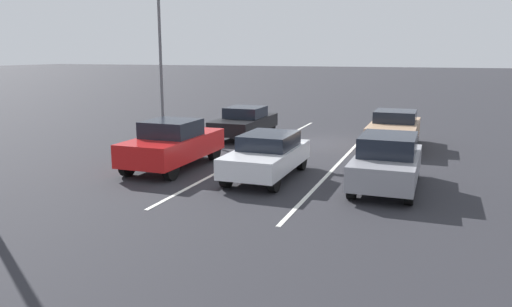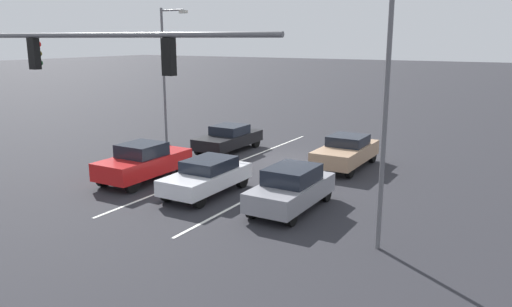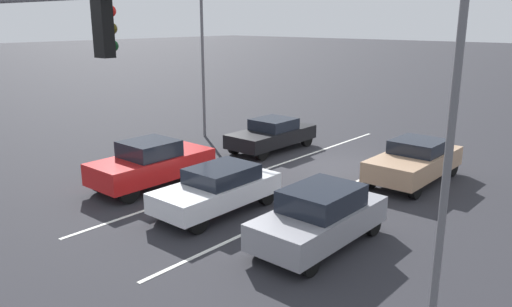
{
  "view_description": "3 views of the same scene",
  "coord_description": "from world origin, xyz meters",
  "px_view_note": "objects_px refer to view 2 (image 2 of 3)",
  "views": [
    {
      "loc": [
        -4.99,
        21.03,
        3.86
      ],
      "look_at": [
        -0.11,
        7.9,
        1.02
      ],
      "focal_mm": 35.0,
      "sensor_mm": 36.0,
      "label": 1
    },
    {
      "loc": [
        -11.12,
        21.86,
        5.97
      ],
      "look_at": [
        -1.42,
        5.23,
        1.52
      ],
      "focal_mm": 35.0,
      "sensor_mm": 36.0,
      "label": 2
    },
    {
      "loc": [
        -10.22,
        16.6,
        5.66
      ],
      "look_at": [
        -0.59,
        5.53,
        1.71
      ],
      "focal_mm": 35.0,
      "sensor_mm": 36.0,
      "label": 3
    }
  ],
  "objects_px": {
    "car_black_rightlane_second": "(229,138)",
    "car_tan_leftlane_second": "(346,151)",
    "car_white_midlane_front": "(207,176)",
    "car_red_rightlane_front": "(144,162)",
    "street_lamp_right_shoulder": "(166,67)",
    "car_gray_leftlane_front": "(291,188)",
    "street_lamp_left_shoulder": "(380,63)",
    "traffic_signal_gantry": "(41,76)"
  },
  "relations": [
    {
      "from": "car_white_midlane_front",
      "to": "car_black_rightlane_second",
      "type": "distance_m",
      "value": 7.65
    },
    {
      "from": "car_red_rightlane_front",
      "to": "car_black_rightlane_second",
      "type": "relative_size",
      "value": 1.0
    },
    {
      "from": "car_gray_leftlane_front",
      "to": "car_tan_leftlane_second",
      "type": "distance_m",
      "value": 6.63
    },
    {
      "from": "car_black_rightlane_second",
      "to": "car_tan_leftlane_second",
      "type": "distance_m",
      "value": 6.71
    },
    {
      "from": "street_lamp_left_shoulder",
      "to": "street_lamp_right_shoulder",
      "type": "bearing_deg",
      "value": -30.0
    },
    {
      "from": "car_red_rightlane_front",
      "to": "car_tan_leftlane_second",
      "type": "bearing_deg",
      "value": -135.78
    },
    {
      "from": "car_white_midlane_front",
      "to": "street_lamp_left_shoulder",
      "type": "height_order",
      "value": "street_lamp_left_shoulder"
    },
    {
      "from": "car_tan_leftlane_second",
      "to": "street_lamp_left_shoulder",
      "type": "xyz_separation_m",
      "value": [
        -3.88,
        8.43,
        4.54
      ]
    },
    {
      "from": "car_white_midlane_front",
      "to": "traffic_signal_gantry",
      "type": "distance_m",
      "value": 7.05
    },
    {
      "from": "car_tan_leftlane_second",
      "to": "car_gray_leftlane_front",
      "type": "bearing_deg",
      "value": 93.43
    },
    {
      "from": "car_gray_leftlane_front",
      "to": "traffic_signal_gantry",
      "type": "relative_size",
      "value": 0.33
    },
    {
      "from": "car_red_rightlane_front",
      "to": "street_lamp_left_shoulder",
      "type": "bearing_deg",
      "value": 169.66
    },
    {
      "from": "car_white_midlane_front",
      "to": "car_black_rightlane_second",
      "type": "xyz_separation_m",
      "value": [
        3.47,
        -6.82,
        -0.01
      ]
    },
    {
      "from": "car_red_rightlane_front",
      "to": "car_tan_leftlane_second",
      "type": "relative_size",
      "value": 0.98
    },
    {
      "from": "car_gray_leftlane_front",
      "to": "car_black_rightlane_second",
      "type": "xyz_separation_m",
      "value": [
        7.11,
        -6.76,
        -0.06
      ]
    },
    {
      "from": "car_black_rightlane_second",
      "to": "street_lamp_left_shoulder",
      "type": "xyz_separation_m",
      "value": [
        -10.59,
        8.57,
        4.59
      ]
    },
    {
      "from": "car_white_midlane_front",
      "to": "car_tan_leftlane_second",
      "type": "xyz_separation_m",
      "value": [
        -3.24,
        -6.68,
        0.04
      ]
    },
    {
      "from": "car_tan_leftlane_second",
      "to": "car_white_midlane_front",
      "type": "bearing_deg",
      "value": 64.13
    },
    {
      "from": "car_tan_leftlane_second",
      "to": "car_black_rightlane_second",
      "type": "bearing_deg",
      "value": -1.19
    },
    {
      "from": "street_lamp_left_shoulder",
      "to": "traffic_signal_gantry",
      "type": "bearing_deg",
      "value": 19.9
    },
    {
      "from": "car_red_rightlane_front",
      "to": "car_gray_leftlane_front",
      "type": "bearing_deg",
      "value": 179.09
    },
    {
      "from": "car_white_midlane_front",
      "to": "car_gray_leftlane_front",
      "type": "xyz_separation_m",
      "value": [
        -3.64,
        -0.06,
        0.05
      ]
    },
    {
      "from": "car_gray_leftlane_front",
      "to": "car_tan_leftlane_second",
      "type": "xyz_separation_m",
      "value": [
        0.4,
        -6.62,
        -0.01
      ]
    },
    {
      "from": "car_gray_leftlane_front",
      "to": "street_lamp_right_shoulder",
      "type": "distance_m",
      "value": 13.49
    },
    {
      "from": "traffic_signal_gantry",
      "to": "street_lamp_right_shoulder",
      "type": "height_order",
      "value": "street_lamp_right_shoulder"
    },
    {
      "from": "car_white_midlane_front",
      "to": "car_tan_leftlane_second",
      "type": "distance_m",
      "value": 7.43
    },
    {
      "from": "car_red_rightlane_front",
      "to": "street_lamp_right_shoulder",
      "type": "distance_m",
      "value": 8.5
    },
    {
      "from": "car_gray_leftlane_front",
      "to": "street_lamp_left_shoulder",
      "type": "xyz_separation_m",
      "value": [
        -3.48,
        1.82,
        4.53
      ]
    },
    {
      "from": "car_white_midlane_front",
      "to": "car_black_rightlane_second",
      "type": "bearing_deg",
      "value": -63.02
    },
    {
      "from": "car_gray_leftlane_front",
      "to": "car_black_rightlane_second",
      "type": "height_order",
      "value": "car_gray_leftlane_front"
    },
    {
      "from": "street_lamp_left_shoulder",
      "to": "car_gray_leftlane_front",
      "type": "bearing_deg",
      "value": -27.52
    },
    {
      "from": "car_black_rightlane_second",
      "to": "street_lamp_right_shoulder",
      "type": "height_order",
      "value": "street_lamp_right_shoulder"
    },
    {
      "from": "traffic_signal_gantry",
      "to": "street_lamp_right_shoulder",
      "type": "xyz_separation_m",
      "value": [
        5.11,
        -11.92,
        -0.44
      ]
    },
    {
      "from": "car_white_midlane_front",
      "to": "street_lamp_right_shoulder",
      "type": "height_order",
      "value": "street_lamp_right_shoulder"
    },
    {
      "from": "car_red_rightlane_front",
      "to": "car_gray_leftlane_front",
      "type": "height_order",
      "value": "car_red_rightlane_front"
    },
    {
      "from": "car_black_rightlane_second",
      "to": "car_tan_leftlane_second",
      "type": "relative_size",
      "value": 0.98
    },
    {
      "from": "car_white_midlane_front",
      "to": "street_lamp_left_shoulder",
      "type": "relative_size",
      "value": 0.44
    },
    {
      "from": "car_white_midlane_front",
      "to": "traffic_signal_gantry",
      "type": "xyz_separation_m",
      "value": [
        2.42,
        5.21,
        4.1
      ]
    },
    {
      "from": "car_black_rightlane_second",
      "to": "street_lamp_left_shoulder",
      "type": "bearing_deg",
      "value": 141.02
    },
    {
      "from": "car_gray_leftlane_front",
      "to": "traffic_signal_gantry",
      "type": "bearing_deg",
      "value": 41.01
    },
    {
      "from": "car_gray_leftlane_front",
      "to": "traffic_signal_gantry",
      "type": "distance_m",
      "value": 8.99
    },
    {
      "from": "car_red_rightlane_front",
      "to": "car_tan_leftlane_second",
      "type": "distance_m",
      "value": 9.33
    }
  ]
}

